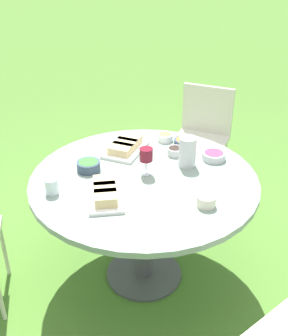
# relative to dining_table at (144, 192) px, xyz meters

# --- Properties ---
(ground_plane) EXTENTS (40.00, 40.00, 0.00)m
(ground_plane) POSITION_rel_dining_table_xyz_m (0.00, 0.00, -0.66)
(ground_plane) COLOR #4C7A2D
(dining_table) EXTENTS (1.34, 1.34, 0.77)m
(dining_table) POSITION_rel_dining_table_xyz_m (0.00, 0.00, 0.00)
(dining_table) COLOR #4C4C51
(dining_table) RESTS_ON ground_plane
(chair_near_right) EXTENTS (0.61, 0.61, 0.89)m
(chair_near_right) POSITION_rel_dining_table_xyz_m (0.87, -0.93, -0.14)
(chair_near_right) COLOR beige
(chair_near_right) RESTS_ON ground_plane
(water_pitcher) EXTENTS (0.11, 0.11, 0.19)m
(water_pitcher) POSITION_rel_dining_table_xyz_m (0.02, -0.30, 0.20)
(water_pitcher) COLOR silver
(water_pitcher) RESTS_ON dining_table
(wine_glass) EXTENTS (0.08, 0.08, 0.17)m
(wine_glass) POSITION_rel_dining_table_xyz_m (0.03, -0.03, 0.23)
(wine_glass) COLOR silver
(wine_glass) RESTS_ON dining_table
(platter_bread_main) EXTENTS (0.38, 0.38, 0.07)m
(platter_bread_main) POSITION_rel_dining_table_xyz_m (0.35, -0.02, 0.14)
(platter_bread_main) COLOR white
(platter_bread_main) RESTS_ON dining_table
(platter_charcuterie) EXTENTS (0.36, 0.27, 0.08)m
(platter_charcuterie) POSITION_rel_dining_table_xyz_m (-0.12, 0.28, 0.14)
(platter_charcuterie) COLOR white
(platter_charcuterie) RESTS_ON dining_table
(bowl_fries) EXTENTS (0.11, 0.11, 0.05)m
(bowl_fries) POSITION_rel_dining_table_xyz_m (0.39, -0.33, 0.13)
(bowl_fries) COLOR white
(bowl_fries) RESTS_ON dining_table
(bowl_salad) EXTENTS (0.14, 0.14, 0.06)m
(bowl_salad) POSITION_rel_dining_table_xyz_m (0.20, 0.27, 0.14)
(bowl_salad) COLOR #334256
(bowl_salad) RESTS_ON dining_table
(bowl_olives) EXTENTS (0.10, 0.10, 0.05)m
(bowl_olives) POSITION_rel_dining_table_xyz_m (0.18, -0.30, 0.13)
(bowl_olives) COLOR silver
(bowl_olives) RESTS_ON dining_table
(bowl_dip_red) EXTENTS (0.15, 0.15, 0.05)m
(bowl_dip_red) POSITION_rel_dining_table_xyz_m (0.02, -0.49, 0.13)
(bowl_dip_red) COLOR silver
(bowl_dip_red) RESTS_ON dining_table
(bowl_dip_cream) EXTENTS (0.10, 0.10, 0.06)m
(bowl_dip_cream) POSITION_rel_dining_table_xyz_m (-0.40, -0.18, 0.14)
(bowl_dip_cream) COLOR beige
(bowl_dip_cream) RESTS_ON dining_table
(bowl_roasted_veg) EXTENTS (0.14, 0.14, 0.05)m
(bowl_roasted_veg) POSITION_rel_dining_table_xyz_m (0.26, -0.41, 0.13)
(bowl_roasted_veg) COLOR #334256
(bowl_roasted_veg) RESTS_ON dining_table
(cup_water_near) EXTENTS (0.07, 0.07, 0.09)m
(cup_water_near) POSITION_rel_dining_table_xyz_m (0.04, 0.53, 0.15)
(cup_water_near) COLOR silver
(cup_water_near) RESTS_ON dining_table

